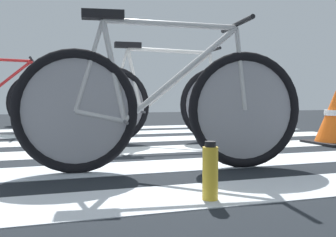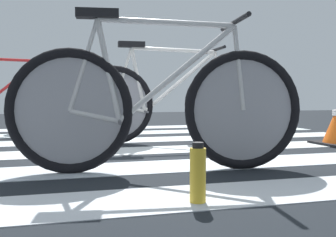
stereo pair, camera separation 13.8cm
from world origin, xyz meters
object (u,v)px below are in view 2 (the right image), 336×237
object	(u,v)px
bicycle_2_of_4	(169,102)
water_bottle	(198,174)
bicycle_4_of_4	(80,99)
bicycle_1_of_4	(158,106)
bicycle_3_of_4	(0,100)
cyclist_4_of_4	(60,83)

from	to	relation	value
bicycle_2_of_4	water_bottle	size ratio (longest dim) A/B	6.83
water_bottle	bicycle_4_of_4	bearing A→B (deg)	91.95
bicycle_1_of_4	bicycle_2_of_4	bearing A→B (deg)	79.68
bicycle_1_of_4	bicycle_3_of_4	bearing A→B (deg)	120.38
bicycle_3_of_4	cyclist_4_of_4	xyz separation A→B (m)	(0.70, 1.36, 0.25)
bicycle_1_of_4	cyclist_4_of_4	size ratio (longest dim) A/B	1.77
bicycle_1_of_4	cyclist_4_of_4	bearing A→B (deg)	104.46
bicycle_2_of_4	bicycle_4_of_4	world-z (taller)	same
bicycle_3_of_4	bicycle_4_of_4	bearing A→B (deg)	55.76
water_bottle	cyclist_4_of_4	bearing A→B (deg)	95.49
bicycle_1_of_4	bicycle_4_of_4	size ratio (longest dim) A/B	1.00
bicycle_2_of_4	cyclist_4_of_4	distance (m)	3.04
water_bottle	bicycle_2_of_4	bearing A→B (deg)	77.51
bicycle_4_of_4	water_bottle	bearing A→B (deg)	-82.69
bicycle_4_of_4	water_bottle	size ratio (longest dim) A/B	6.82
bicycle_3_of_4	bicycle_4_of_4	world-z (taller)	same
bicycle_2_of_4	bicycle_3_of_4	world-z (taller)	same
bicycle_2_of_4	bicycle_3_of_4	xyz separation A→B (m)	(-1.64, 1.52, 0.00)
bicycle_3_of_4	bicycle_4_of_4	size ratio (longest dim) A/B	1.00
bicycle_1_of_4	bicycle_4_of_4	xyz separation A→B (m)	(-0.19, 4.22, 0.00)
bicycle_1_of_4	water_bottle	distance (m)	0.77
bicycle_2_of_4	bicycle_1_of_4	bearing A→B (deg)	-104.89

